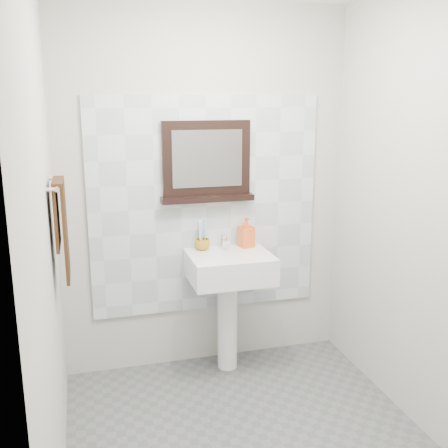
% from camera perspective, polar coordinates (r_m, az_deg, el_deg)
% --- Properties ---
extents(back_wall, '(2.00, 0.01, 2.50)m').
position_cam_1_polar(back_wall, '(3.62, -2.03, 3.54)').
color(back_wall, '#BCB9B2').
rests_on(back_wall, ground).
extents(front_wall, '(2.00, 0.01, 2.50)m').
position_cam_1_polar(front_wall, '(1.64, 16.54, -9.73)').
color(front_wall, '#BCB9B2').
rests_on(front_wall, ground).
extents(left_wall, '(0.01, 2.20, 2.50)m').
position_cam_1_polar(left_wall, '(2.46, -18.94, -2.11)').
color(left_wall, '#BCB9B2').
rests_on(left_wall, ground).
extents(right_wall, '(0.01, 2.20, 2.50)m').
position_cam_1_polar(right_wall, '(3.06, 21.67, 0.68)').
color(right_wall, '#BCB9B2').
rests_on(right_wall, ground).
extents(splashback, '(1.60, 0.02, 1.50)m').
position_cam_1_polar(splashback, '(3.63, -1.98, 1.96)').
color(splashback, silver).
rests_on(splashback, back_wall).
extents(pedestal_sink, '(0.55, 0.44, 0.96)m').
position_cam_1_polar(pedestal_sink, '(3.58, 0.59, -6.06)').
color(pedestal_sink, white).
rests_on(pedestal_sink, ground).
extents(toothbrush_cup, '(0.12, 0.12, 0.08)m').
position_cam_1_polar(toothbrush_cup, '(3.61, -2.37, -2.23)').
color(toothbrush_cup, '#BD8316').
rests_on(toothbrush_cup, pedestal_sink).
extents(toothbrushes, '(0.05, 0.04, 0.21)m').
position_cam_1_polar(toothbrushes, '(3.59, -2.38, -0.92)').
color(toothbrushes, white).
rests_on(toothbrushes, toothbrush_cup).
extents(soap_dispenser, '(0.11, 0.11, 0.21)m').
position_cam_1_polar(soap_dispenser, '(3.67, 2.43, -0.89)').
color(soap_dispenser, red).
rests_on(soap_dispenser, pedestal_sink).
extents(framed_mirror, '(0.64, 0.11, 0.54)m').
position_cam_1_polar(framed_mirror, '(3.55, -1.91, 6.62)').
color(framed_mirror, black).
rests_on(framed_mirror, back_wall).
extents(towel_bar, '(0.07, 0.40, 0.03)m').
position_cam_1_polar(towel_bar, '(2.93, -17.69, 4.24)').
color(towel_bar, silver).
rests_on(towel_bar, left_wall).
extents(hand_towel, '(0.06, 0.30, 0.55)m').
position_cam_1_polar(hand_towel, '(2.97, -17.26, 0.25)').
color(hand_towel, black).
rests_on(hand_towel, towel_bar).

